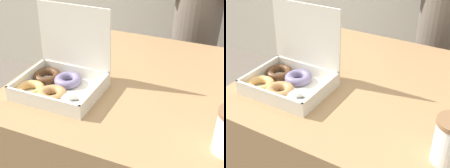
% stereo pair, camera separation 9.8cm
% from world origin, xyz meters
% --- Properties ---
extents(table, '(0.95, 0.84, 0.73)m').
position_xyz_m(table, '(0.00, 0.00, 0.37)').
color(table, '#99754C').
rests_on(table, ground_plane).
extents(donut_box, '(0.30, 0.24, 0.27)m').
position_xyz_m(donut_box, '(-0.28, -0.18, 0.77)').
color(donut_box, silver).
rests_on(donut_box, table).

